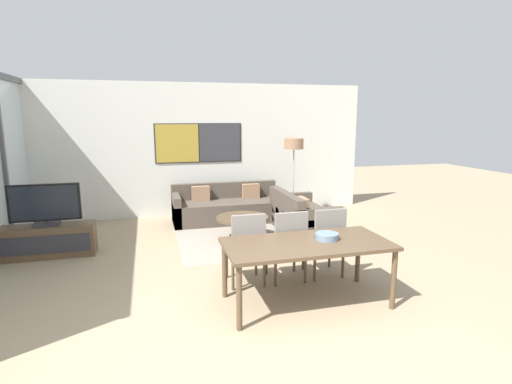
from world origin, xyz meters
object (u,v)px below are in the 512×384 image
(dining_chair_right, at_px, (326,239))
(fruit_bowl, at_px, (327,236))
(sofa_side, at_px, (300,218))
(dining_chair_centre, at_px, (288,243))
(tv_console, at_px, (48,241))
(coffee_table, at_px, (242,222))
(television, at_px, (45,205))
(sofa_main, at_px, (227,208))
(floor_lamp, at_px, (294,149))
(dining_chair_left, at_px, (246,246))
(dining_table, at_px, (307,248))

(dining_chair_right, height_order, fruit_bowl, dining_chair_right)
(sofa_side, relative_size, dining_chair_centre, 1.61)
(tv_console, xyz_separation_m, coffee_table, (3.04, 0.05, 0.06))
(tv_console, xyz_separation_m, television, (0.00, 0.00, 0.55))
(coffee_table, bearing_deg, fruit_bowl, -80.43)
(coffee_table, height_order, fruit_bowl, fruit_bowl)
(sofa_main, bearing_deg, dining_chair_right, -77.78)
(dining_chair_right, distance_m, floor_lamp, 3.32)
(tv_console, distance_m, dining_chair_centre, 3.70)
(sofa_main, distance_m, dining_chair_left, 3.25)
(dining_chair_left, distance_m, floor_lamp, 3.70)
(tv_console, distance_m, coffee_table, 3.04)
(tv_console, xyz_separation_m, dining_chair_right, (3.74, -1.81, 0.27))
(tv_console, bearing_deg, floor_lamp, 16.33)
(tv_console, bearing_deg, dining_chair_right, -25.86)
(dining_chair_right, bearing_deg, fruit_bowl, -114.68)
(fruit_bowl, xyz_separation_m, floor_lamp, (0.98, 3.72, 0.69))
(tv_console, xyz_separation_m, sofa_side, (4.18, 0.22, 0.02))
(television, distance_m, fruit_bowl, 4.22)
(dining_table, xyz_separation_m, dining_chair_right, (0.54, 0.65, -0.14))
(dining_chair_centre, bearing_deg, coffee_table, 94.81)
(sofa_side, distance_m, coffee_table, 1.15)
(dining_table, distance_m, dining_chair_right, 0.86)
(dining_table, bearing_deg, coffee_table, 93.61)
(dining_chair_left, xyz_separation_m, dining_chair_right, (1.08, -0.00, 0.00))
(floor_lamp, bearing_deg, television, -163.68)
(sofa_main, height_order, coffee_table, sofa_main)
(sofa_main, distance_m, dining_chair_right, 3.31)
(dining_chair_right, bearing_deg, coffee_table, 110.58)
(television, bearing_deg, sofa_side, 3.01)
(sofa_side, distance_m, dining_table, 2.88)
(dining_chair_right, bearing_deg, dining_chair_left, 179.94)
(dining_chair_centre, xyz_separation_m, fruit_bowl, (0.26, -0.59, 0.25))
(dining_table, bearing_deg, television, 142.38)
(coffee_table, relative_size, floor_lamp, 0.55)
(tv_console, distance_m, dining_chair_right, 4.16)
(tv_console, height_order, coffee_table, tv_console)
(fruit_bowl, bearing_deg, sofa_side, 74.75)
(dining_chair_right, bearing_deg, dining_table, -129.58)
(dining_table, height_order, dining_chair_centre, dining_chair_centre)
(dining_chair_right, xyz_separation_m, fruit_bowl, (-0.28, -0.61, 0.25))
(television, xyz_separation_m, dining_chair_centre, (3.20, -1.83, -0.29))
(sofa_side, bearing_deg, dining_chair_centre, 154.52)
(television, bearing_deg, dining_table, -37.62)
(coffee_table, height_order, dining_chair_right, dining_chair_right)
(television, distance_m, dining_chair_right, 4.16)
(coffee_table, height_order, floor_lamp, floor_lamp)
(dining_chair_centre, bearing_deg, tv_console, 150.17)
(dining_chair_right, xyz_separation_m, floor_lamp, (0.69, 3.11, 0.94))
(dining_chair_left, bearing_deg, sofa_side, 53.21)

